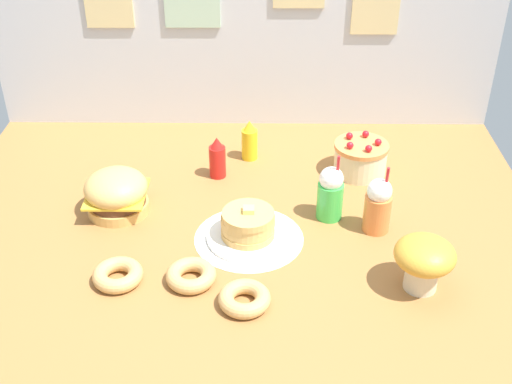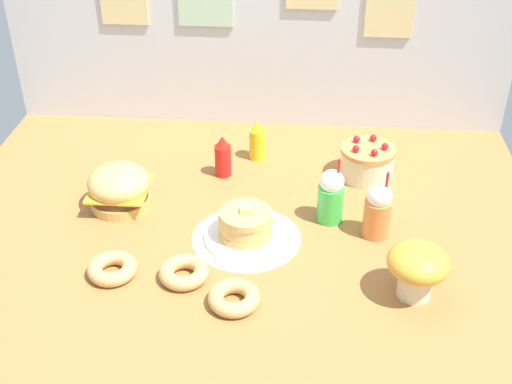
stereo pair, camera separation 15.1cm
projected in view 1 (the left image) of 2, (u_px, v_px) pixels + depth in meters
name	position (u px, v px, depth m)	size (l,w,h in m)	color
ground_plane	(241.00, 230.00, 2.57)	(2.37, 1.81, 0.02)	#9E6B38
back_wall	(245.00, 25.00, 3.04)	(2.37, 0.04, 0.99)	silver
doily_mat	(249.00, 238.00, 2.50)	(0.41, 0.41, 0.00)	white
burger	(116.00, 193.00, 2.61)	(0.25, 0.25, 0.18)	#DBA859
pancake_stack	(248.00, 227.00, 2.48)	(0.32, 0.32, 0.14)	white
layer_cake	(360.00, 158.00, 2.87)	(0.23, 0.23, 0.17)	beige
ketchup_bottle	(217.00, 158.00, 2.84)	(0.07, 0.07, 0.19)	red
mustard_bottle	(250.00, 141.00, 2.97)	(0.07, 0.07, 0.19)	yellow
cream_soda_cup	(330.00, 193.00, 2.57)	(0.10, 0.10, 0.28)	green
orange_float_cup	(378.00, 205.00, 2.50)	(0.10, 0.10, 0.28)	orange
donut_pink_glaze	(118.00, 275.00, 2.29)	(0.17, 0.17, 0.05)	tan
donut_chocolate	(191.00, 275.00, 2.28)	(0.17, 0.17, 0.05)	tan
donut_vanilla	(244.00, 298.00, 2.19)	(0.17, 0.17, 0.05)	tan
mushroom_stool	(424.00, 259.00, 2.21)	(0.21, 0.21, 0.20)	beige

